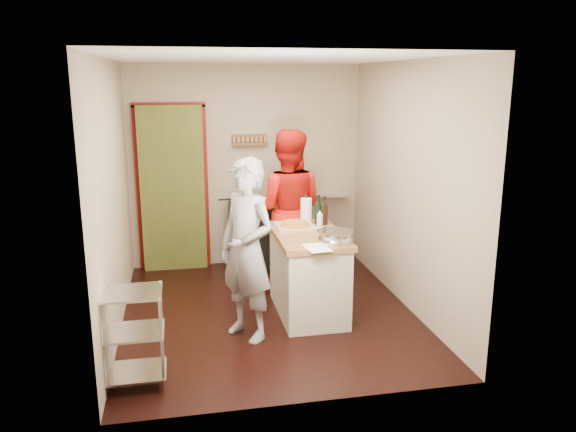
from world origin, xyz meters
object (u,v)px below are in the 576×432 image
at_px(person_red, 287,209).
at_px(island, 309,271).
at_px(stove, 254,236).
at_px(wire_shelving, 134,333).
at_px(person_stripe, 247,250).

bearing_deg(person_red, island, 109.93).
xyz_separation_m(stove, wire_shelving, (-1.33, -2.62, -0.01)).
xyz_separation_m(wire_shelving, person_stripe, (1.00, 0.68, 0.42)).
relative_size(island, person_stripe, 0.73).
height_order(stove, wire_shelving, stove).
relative_size(stove, island, 0.80).
distance_m(stove, person_stripe, 2.01).
xyz_separation_m(person_stripe, person_red, (0.64, 1.31, 0.07)).
bearing_deg(island, person_stripe, -148.03).
bearing_deg(person_stripe, island, 84.60).
relative_size(island, person_red, 0.68).
bearing_deg(stove, person_red, -63.77).
height_order(wire_shelving, person_stripe, person_stripe).
distance_m(stove, island, 1.55).
height_order(island, person_red, person_red).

